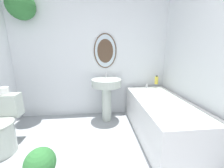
{
  "coord_description": "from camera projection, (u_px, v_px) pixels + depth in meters",
  "views": [
    {
      "loc": [
        0.1,
        -0.27,
        1.29
      ],
      "look_at": [
        0.28,
        1.49,
        0.85
      ],
      "focal_mm": 22.0,
      "sensor_mm": 36.0,
      "label": 1
    }
  ],
  "objects": [
    {
      "name": "toilet",
      "position": [
        0.0,
        130.0,
        1.77
      ],
      "size": [
        0.41,
        0.57,
        0.7
      ],
      "color": "#B2BCB2",
      "rests_on": "ground_plane"
    },
    {
      "name": "wall_right",
      "position": [
        217.0,
        58.0,
        1.58
      ],
      "size": [
        0.06,
        2.52,
        2.4
      ],
      "color": "silver",
      "rests_on": "ground_plane"
    },
    {
      "name": "bathtub",
      "position": [
        161.0,
        117.0,
        2.11
      ],
      "size": [
        0.74,
        1.57,
        0.65
      ],
      "color": "silver",
      "rests_on": "ground_plane"
    },
    {
      "name": "wall_back",
      "position": [
        82.0,
        48.0,
        2.55
      ],
      "size": [
        3.0,
        0.43,
        2.4
      ],
      "color": "silver",
      "rests_on": "ground_plane"
    },
    {
      "name": "toilet_paper_roll",
      "position": [
        4.0,
        91.0,
        1.86
      ],
      "size": [
        0.11,
        0.11,
        0.1
      ],
      "color": "white",
      "rests_on": "toilet"
    },
    {
      "name": "potted_plant",
      "position": [
        41.0,
        167.0,
        1.31
      ],
      "size": [
        0.29,
        0.29,
        0.4
      ],
      "color": "silver",
      "rests_on": "ground_plane"
    },
    {
      "name": "shampoo_bottle",
      "position": [
        156.0,
        80.0,
        2.67
      ],
      "size": [
        0.07,
        0.07,
        0.17
      ],
      "color": "gold",
      "rests_on": "bathtub"
    },
    {
      "name": "pedestal_sink",
      "position": [
        107.0,
        90.0,
        2.47
      ],
      "size": [
        0.53,
        0.53,
        0.89
      ],
      "color": "#B2BCB2",
      "rests_on": "ground_plane"
    }
  ]
}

